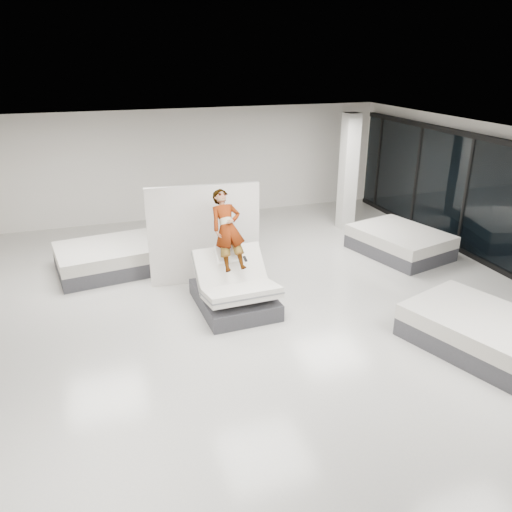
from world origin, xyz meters
name	(u,v)px	position (x,y,z in m)	size (l,w,h in m)	color
room	(266,244)	(0.00, 0.00, 1.60)	(14.00, 14.04, 3.20)	beige
hero_bed	(235,291)	(-0.34, 0.83, 0.36)	(1.45, 1.88, 1.21)	#3A3A3F
person	(228,245)	(-0.36, 1.16, 1.20)	(0.59, 0.39, 1.63)	slate
remote	(245,259)	(-0.12, 0.82, 1.01)	(0.05, 0.14, 0.03)	black
divider_panel	(204,235)	(-0.60, 2.21, 1.08)	(2.37, 0.11, 2.16)	silver
flat_bed_right_far	(400,242)	(4.34, 2.27, 0.30)	(2.15, 2.55, 0.61)	#3A3A3F
flat_bed_right_near	(478,330)	(3.20, -1.82, 0.30)	(2.28, 2.62, 0.61)	#3A3A3F
flat_bed_left_far	(109,258)	(-2.58, 3.46, 0.31)	(2.44, 1.97, 0.61)	#3A3A3F
column	(348,173)	(4.00, 4.50, 1.60)	(0.40, 0.40, 3.20)	beige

